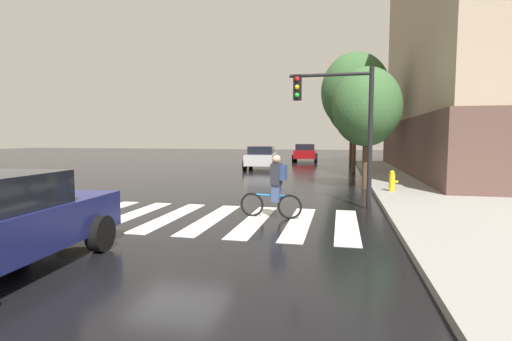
# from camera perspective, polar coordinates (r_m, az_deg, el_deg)

# --- Properties ---
(ground_plane) EXTENTS (120.00, 120.00, 0.00)m
(ground_plane) POSITION_cam_1_polar(r_m,az_deg,el_deg) (10.56, -11.59, -6.86)
(ground_plane) COLOR black
(crosswalk_stripes) EXTENTS (8.63, 3.83, 0.01)m
(crosswalk_stripes) POSITION_cam_1_polar(r_m,az_deg,el_deg) (10.41, -9.65, -6.96)
(crosswalk_stripes) COLOR silver
(crosswalk_stripes) RESTS_ON ground
(manhole_cover) EXTENTS (0.64, 0.64, 0.01)m
(manhole_cover) POSITION_cam_1_polar(r_m,az_deg,el_deg) (8.08, -25.61, -10.87)
(manhole_cover) COLOR #473D1E
(manhole_cover) RESTS_ON ground
(sedan_mid) EXTENTS (2.46, 4.68, 1.56)m
(sedan_mid) POSITION_cam_1_polar(r_m,az_deg,el_deg) (26.15, 0.83, 2.00)
(sedan_mid) COLOR #B7B7BC
(sedan_mid) RESTS_ON ground
(sedan_far) EXTENTS (2.31, 4.64, 1.58)m
(sedan_far) POSITION_cam_1_polar(r_m,az_deg,el_deg) (34.83, 7.37, 2.70)
(sedan_far) COLOR maroon
(sedan_far) RESTS_ON ground
(cyclist) EXTENTS (1.71, 0.38, 1.69)m
(cyclist) POSITION_cam_1_polar(r_m,az_deg,el_deg) (10.10, 2.87, -2.44)
(cyclist) COLOR black
(cyclist) RESTS_ON ground
(traffic_light_near) EXTENTS (2.47, 0.28, 4.20)m
(traffic_light_near) POSITION_cam_1_polar(r_m,az_deg,el_deg) (11.75, 12.69, 8.34)
(traffic_light_near) COLOR black
(traffic_light_near) RESTS_ON ground
(fire_hydrant) EXTENTS (0.33, 0.22, 0.78)m
(fire_hydrant) POSITION_cam_1_polar(r_m,az_deg,el_deg) (15.04, 19.66, -1.49)
(fire_hydrant) COLOR gold
(fire_hydrant) RESTS_ON sidewalk
(street_tree_near) EXTENTS (2.84, 2.84, 5.04)m
(street_tree_near) POSITION_cam_1_polar(r_m,az_deg,el_deg) (16.62, 16.18, 9.09)
(street_tree_near) COLOR #4C3823
(street_tree_near) RESTS_ON ground
(street_tree_mid) EXTENTS (4.10, 4.10, 7.28)m
(street_tree_mid) POSITION_cam_1_polar(r_m,az_deg,el_deg) (24.39, 14.59, 11.32)
(street_tree_mid) COLOR #4C3823
(street_tree_mid) RESTS_ON ground
(street_tree_far) EXTENTS (3.89, 3.89, 6.93)m
(street_tree_far) POSITION_cam_1_polar(r_m,az_deg,el_deg) (33.20, 14.09, 9.16)
(street_tree_far) COLOR #4C3823
(street_tree_far) RESTS_ON ground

